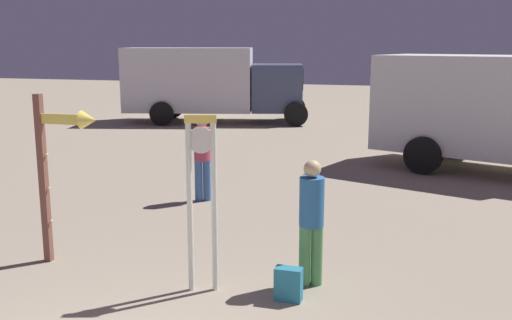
{
  "coord_description": "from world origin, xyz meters",
  "views": [
    {
      "loc": [
        2.73,
        -3.76,
        3.08
      ],
      "look_at": [
        0.03,
        5.28,
        1.2
      ],
      "focal_mm": 41.36,
      "sensor_mm": 36.0,
      "label": 1
    }
  ],
  "objects_px": {
    "standing_clock": "(202,189)",
    "person_distant": "(202,154)",
    "arrow_sign": "(60,154)",
    "person_near_clock": "(311,216)",
    "backpack": "(289,284)",
    "box_truck_far": "(209,82)",
    "box_truck_near": "(498,109)"
  },
  "relations": [
    {
      "from": "arrow_sign",
      "to": "standing_clock",
      "type": "bearing_deg",
      "value": -8.29
    },
    {
      "from": "standing_clock",
      "to": "box_truck_far",
      "type": "distance_m",
      "value": 16.24
    },
    {
      "from": "box_truck_near",
      "to": "box_truck_far",
      "type": "bearing_deg",
      "value": 146.0
    },
    {
      "from": "box_truck_near",
      "to": "box_truck_far",
      "type": "distance_m",
      "value": 12.0
    },
    {
      "from": "arrow_sign",
      "to": "box_truck_far",
      "type": "height_order",
      "value": "box_truck_far"
    },
    {
      "from": "arrow_sign",
      "to": "person_distant",
      "type": "height_order",
      "value": "arrow_sign"
    },
    {
      "from": "standing_clock",
      "to": "person_distant",
      "type": "distance_m",
      "value": 4.34
    },
    {
      "from": "backpack",
      "to": "box_truck_near",
      "type": "distance_m",
      "value": 9.1
    },
    {
      "from": "arrow_sign",
      "to": "box_truck_near",
      "type": "height_order",
      "value": "box_truck_near"
    },
    {
      "from": "person_near_clock",
      "to": "backpack",
      "type": "bearing_deg",
      "value": -106.79
    },
    {
      "from": "box_truck_far",
      "to": "backpack",
      "type": "bearing_deg",
      "value": -65.59
    },
    {
      "from": "person_distant",
      "to": "box_truck_near",
      "type": "distance_m",
      "value": 7.31
    },
    {
      "from": "standing_clock",
      "to": "box_truck_near",
      "type": "relative_size",
      "value": 0.34
    },
    {
      "from": "person_near_clock",
      "to": "person_distant",
      "type": "relative_size",
      "value": 0.98
    },
    {
      "from": "person_distant",
      "to": "box_truck_near",
      "type": "relative_size",
      "value": 0.26
    },
    {
      "from": "arrow_sign",
      "to": "box_truck_far",
      "type": "xyz_separation_m",
      "value": [
        -3.56,
        14.85,
        -0.0
      ]
    },
    {
      "from": "person_distant",
      "to": "box_truck_far",
      "type": "xyz_separation_m",
      "value": [
        -4.18,
        11.16,
        0.63
      ]
    },
    {
      "from": "standing_clock",
      "to": "person_near_clock",
      "type": "relative_size",
      "value": 1.36
    },
    {
      "from": "arrow_sign",
      "to": "person_distant",
      "type": "bearing_deg",
      "value": 80.47
    },
    {
      "from": "box_truck_near",
      "to": "arrow_sign",
      "type": "bearing_deg",
      "value": -128.11
    },
    {
      "from": "arrow_sign",
      "to": "box_truck_far",
      "type": "bearing_deg",
      "value": 103.47
    },
    {
      "from": "arrow_sign",
      "to": "box_truck_far",
      "type": "distance_m",
      "value": 15.27
    },
    {
      "from": "person_distant",
      "to": "box_truck_near",
      "type": "height_order",
      "value": "box_truck_near"
    },
    {
      "from": "person_distant",
      "to": "box_truck_far",
      "type": "relative_size",
      "value": 0.23
    },
    {
      "from": "person_near_clock",
      "to": "backpack",
      "type": "height_order",
      "value": "person_near_clock"
    },
    {
      "from": "backpack",
      "to": "person_distant",
      "type": "height_order",
      "value": "person_distant"
    },
    {
      "from": "arrow_sign",
      "to": "person_distant",
      "type": "xyz_separation_m",
      "value": [
        0.62,
        3.69,
        -0.64
      ]
    },
    {
      "from": "standing_clock",
      "to": "backpack",
      "type": "xyz_separation_m",
      "value": [
        1.11,
        0.0,
        -1.11
      ]
    },
    {
      "from": "standing_clock",
      "to": "arrow_sign",
      "type": "height_order",
      "value": "arrow_sign"
    },
    {
      "from": "standing_clock",
      "to": "box_truck_far",
      "type": "height_order",
      "value": "box_truck_far"
    },
    {
      "from": "person_distant",
      "to": "box_truck_near",
      "type": "bearing_deg",
      "value": 37.66
    },
    {
      "from": "arrow_sign",
      "to": "backpack",
      "type": "xyz_separation_m",
      "value": [
        3.33,
        -0.32,
        -1.38
      ]
    }
  ]
}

